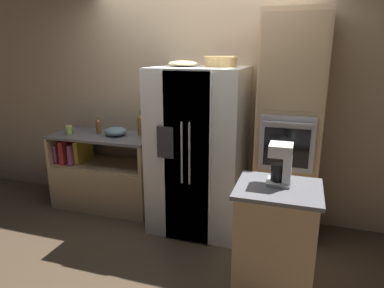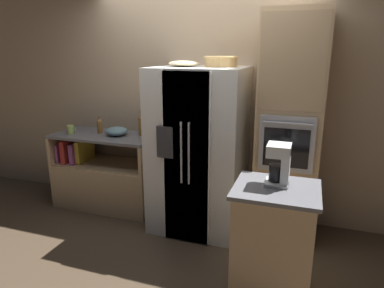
# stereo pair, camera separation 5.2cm
# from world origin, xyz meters

# --- Properties ---
(ground_plane) EXTENTS (20.00, 20.00, 0.00)m
(ground_plane) POSITION_xyz_m (0.00, 0.00, 0.00)
(ground_plane) COLOR #4C3D2D
(wall_back) EXTENTS (12.00, 0.06, 2.80)m
(wall_back) POSITION_xyz_m (0.00, 0.47, 1.40)
(wall_back) COLOR tan
(wall_back) RESTS_ON ground_plane
(counter_left) EXTENTS (1.25, 0.60, 0.91)m
(counter_left) POSITION_xyz_m (-1.14, 0.14, 0.34)
(counter_left) COLOR tan
(counter_left) RESTS_ON ground_plane
(refrigerator) EXTENTS (0.93, 0.85, 1.72)m
(refrigerator) POSITION_xyz_m (0.09, 0.03, 0.86)
(refrigerator) COLOR white
(refrigerator) RESTS_ON ground_plane
(wall_oven) EXTENTS (0.60, 0.64, 2.24)m
(wall_oven) POSITION_xyz_m (0.99, 0.15, 1.12)
(wall_oven) COLOR tan
(wall_oven) RESTS_ON ground_plane
(island_counter) EXTENTS (0.60, 0.54, 0.94)m
(island_counter) POSITION_xyz_m (0.98, -0.92, 0.47)
(island_counter) COLOR tan
(island_counter) RESTS_ON ground_plane
(wicker_basket) EXTENTS (0.34, 0.34, 0.10)m
(wicker_basket) POSITION_xyz_m (0.29, 0.11, 1.78)
(wicker_basket) COLOR tan
(wicker_basket) RESTS_ON refrigerator
(fruit_bowl) EXTENTS (0.31, 0.31, 0.06)m
(fruit_bowl) POSITION_xyz_m (-0.07, 0.05, 1.75)
(fruit_bowl) COLOR beige
(fruit_bowl) RESTS_ON refrigerator
(bottle_tall) EXTENTS (0.06, 0.06, 0.21)m
(bottle_tall) POSITION_xyz_m (-1.22, 0.19, 1.00)
(bottle_tall) COLOR brown
(bottle_tall) RESTS_ON counter_left
(bottle_short) EXTENTS (0.09, 0.09, 0.29)m
(bottle_short) POSITION_xyz_m (-0.68, 0.26, 1.04)
(bottle_short) COLOR brown
(bottle_short) RESTS_ON counter_left
(mug) EXTENTS (0.11, 0.08, 0.10)m
(mug) POSITION_xyz_m (-1.53, 0.05, 0.96)
(mug) COLOR #B2D166
(mug) RESTS_ON counter_left
(mixing_bowl) EXTENTS (0.26, 0.26, 0.10)m
(mixing_bowl) POSITION_xyz_m (-0.97, 0.16, 0.96)
(mixing_bowl) COLOR #668C99
(mixing_bowl) RESTS_ON counter_left
(coffee_maker) EXTENTS (0.16, 0.18, 0.30)m
(coffee_maker) POSITION_xyz_m (1.00, -0.86, 1.10)
(coffee_maker) COLOR white
(coffee_maker) RESTS_ON island_counter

